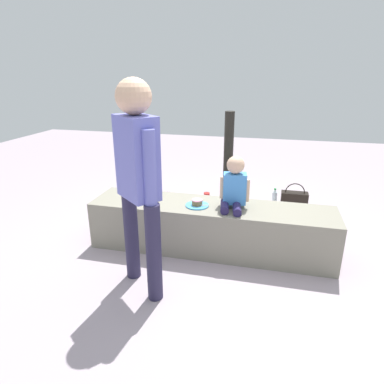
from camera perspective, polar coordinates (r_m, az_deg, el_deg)
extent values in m
plane|color=#A2939C|center=(3.37, 3.12, -9.59)|extent=(12.00, 12.00, 0.00)
cube|color=gray|center=(3.26, 3.20, -6.04)|extent=(2.31, 0.52, 0.46)
cylinder|color=#231C47|center=(3.06, 5.59, -2.42)|extent=(0.11, 0.26, 0.08)
cylinder|color=#231C47|center=(3.03, 7.66, -2.71)|extent=(0.11, 0.26, 0.08)
cube|color=#448DDB|center=(3.09, 7.28, 0.61)|extent=(0.23, 0.16, 0.28)
sphere|color=#DBAD8C|center=(3.03, 7.46, 4.60)|extent=(0.16, 0.16, 0.16)
cylinder|color=#DBAD8C|center=(3.12, 5.24, 0.79)|extent=(0.05, 0.05, 0.21)
cylinder|color=#DBAD8C|center=(3.07, 9.35, 0.26)|extent=(0.05, 0.05, 0.21)
cylinder|color=#282441|center=(2.53, -6.54, -10.33)|extent=(0.12, 0.12, 0.78)
cylinder|color=#282441|center=(2.82, -10.31, -7.21)|extent=(0.12, 0.12, 0.78)
cube|color=#6669C2|center=(2.42, -9.36, 5.78)|extent=(0.38, 0.37, 0.60)
sphere|color=#DBAD8C|center=(2.36, -9.95, 15.81)|extent=(0.25, 0.25, 0.25)
cylinder|color=#6669C2|center=(2.29, -7.26, 3.62)|extent=(0.09, 0.09, 0.56)
cylinder|color=#6669C2|center=(2.59, -11.09, 5.32)|extent=(0.09, 0.09, 0.56)
cylinder|color=#4CA5D8|center=(3.14, 0.89, -2.29)|extent=(0.22, 0.22, 0.01)
cylinder|color=olive|center=(3.13, 0.89, -1.81)|extent=(0.10, 0.10, 0.05)
cylinder|color=pink|center=(3.12, 0.89, -1.36)|extent=(0.10, 0.10, 0.01)
cube|color=silver|center=(3.12, 1.93, -2.30)|extent=(0.11, 0.04, 0.00)
cube|color=#B259BF|center=(4.04, -4.58, -2.21)|extent=(0.22, 0.12, 0.28)
torus|color=white|center=(4.01, -5.29, -0.28)|extent=(0.09, 0.01, 0.09)
torus|color=white|center=(3.98, -3.98, -0.39)|extent=(0.09, 0.01, 0.09)
cylinder|color=black|center=(4.14, 5.85, -3.53)|extent=(0.36, 0.36, 0.04)
cylinder|color=black|center=(3.93, 6.17, 4.81)|extent=(0.11, 0.11, 1.20)
cylinder|color=silver|center=(4.54, 5.98, -0.49)|extent=(0.07, 0.07, 0.17)
cone|color=silver|center=(4.51, 6.02, 0.71)|extent=(0.06, 0.06, 0.03)
cylinder|color=blue|center=(4.50, 6.03, 0.99)|extent=(0.03, 0.03, 0.02)
cylinder|color=silver|center=(4.49, 13.89, -1.13)|extent=(0.06, 0.06, 0.18)
cone|color=silver|center=(4.45, 14.00, 0.17)|extent=(0.06, 0.06, 0.03)
cylinder|color=#268C3F|center=(4.44, 14.03, 0.48)|extent=(0.03, 0.03, 0.02)
cylinder|color=red|center=(4.59, 2.52, -0.68)|extent=(0.08, 0.08, 0.09)
cube|color=white|center=(3.72, 20.00, -6.95)|extent=(0.41, 0.38, 0.11)
cube|color=black|center=(4.34, 17.00, -1.66)|extent=(0.32, 0.14, 0.26)
torus|color=black|center=(4.30, 17.17, -0.07)|extent=(0.24, 0.01, 0.24)
cube|color=brown|center=(4.44, -7.81, -0.64)|extent=(0.26, 0.13, 0.23)
torus|color=brown|center=(4.40, -7.88, 0.76)|extent=(0.20, 0.01, 0.20)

